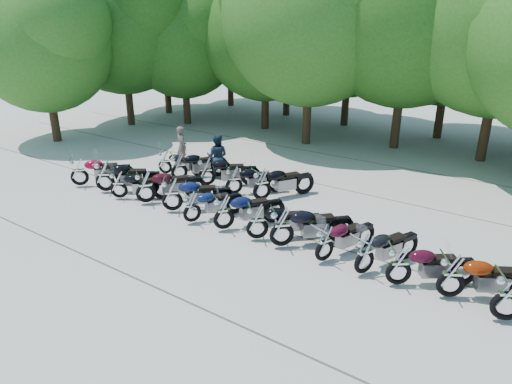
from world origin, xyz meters
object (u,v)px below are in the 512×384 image
Objects in this scene: motorcycle_11 at (400,264)px; rider_0 at (182,146)px; motorcycle_6 at (224,211)px; motorcycle_8 at (282,226)px; motorcycle_14 at (165,161)px; motorcycle_15 at (179,166)px; motorcycle_13 at (510,295)px; motorcycle_12 at (452,275)px; motorcycle_1 at (104,175)px; motorcycle_9 at (325,242)px; motorcycle_10 at (365,253)px; motorcycle_7 at (257,220)px; motorcycle_17 at (234,179)px; motorcycle_3 at (145,186)px; motorcycle_16 at (206,170)px; motorcycle_5 at (192,206)px; motorcycle_2 at (119,184)px; motorcycle_0 at (79,171)px; motorcycle_4 at (172,193)px; rider_1 at (217,156)px; motorcycle_18 at (262,183)px.

rider_0 is (-11.19, 4.14, 0.27)m from motorcycle_11.
motorcycle_6 is 2.08m from motorcycle_8.
motorcycle_14 is 0.88× the size of motorcycle_15.
motorcycle_13 is at bearing -147.73° from motorcycle_6.
motorcycle_1 is at bearing 59.95° from motorcycle_12.
rider_0 reaches higher than motorcycle_9.
motorcycle_10 is at bearing -146.97° from motorcycle_6.
motorcycle_7 reaches higher than motorcycle_17.
motorcycle_3 is 10.33m from motorcycle_12.
motorcycle_16 is (2.71, 2.71, -0.04)m from motorcycle_1.
motorcycle_5 is at bearing -127.65° from motorcycle_1.
motorcycle_2 is 0.95× the size of motorcycle_11.
motorcycle_1 is (1.35, 0.16, 0.04)m from motorcycle_0.
motorcycle_4 reaches higher than motorcycle_10.
motorcycle_4 reaches higher than motorcycle_14.
motorcycle_3 is 4.87m from motorcycle_7.
motorcycle_16 is (-9.74, 2.55, 0.02)m from motorcycle_12.
motorcycle_16 is (-0.70, 2.59, -0.01)m from motorcycle_4.
motorcycle_14 is at bearing 17.16° from motorcycle_15.
motorcycle_0 is at bearing 23.75° from motorcycle_10.
motorcycle_12 is (9.04, 0.04, -0.03)m from motorcycle_4.
rider_1 is at bearing -58.52° from motorcycle_3.
motorcycle_7 is at bearing -172.37° from motorcycle_15.
motorcycle_11 is (11.26, -0.02, -0.08)m from motorcycle_1.
motorcycle_13 reaches higher than motorcycle_7.
motorcycle_6 is 3.05m from motorcycle_17.
motorcycle_11 is (0.90, -0.03, -0.01)m from motorcycle_10.
motorcycle_6 is 4.08m from motorcycle_16.
motorcycle_17 is at bearing -25.62° from motorcycle_6.
motorcycle_3 reaches higher than motorcycle_7.
motorcycle_16 reaches higher than motorcycle_9.
motorcycle_0 is 0.96× the size of motorcycle_13.
motorcycle_3 is 1.18× the size of motorcycle_14.
motorcycle_7 reaches higher than motorcycle_14.
motorcycle_9 is (2.23, -0.04, -0.03)m from motorcycle_7.
motorcycle_15 reaches higher than motorcycle_10.
motorcycle_4 reaches higher than motorcycle_0.
motorcycle_18 is at bearing -172.12° from rider_0.
motorcycle_18 reaches higher than motorcycle_9.
motorcycle_15 is at bearing 44.64° from motorcycle_17.
motorcycle_9 is at bearing -124.73° from motorcycle_2.
motorcycle_1 is 5.75m from motorcycle_6.
motorcycle_13 is 1.11× the size of motorcycle_17.
motorcycle_5 is 5.19m from motorcycle_14.
motorcycle_8 reaches higher than motorcycle_12.
motorcycle_9 is at bearing 178.95° from rider_0.
motorcycle_10 is at bearing 61.01° from motorcycle_13.
motorcycle_16 is 0.97× the size of motorcycle_18.
motorcycle_0 reaches higher than motorcycle_12.
motorcycle_10 is at bearing -154.24° from motorcycle_5.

